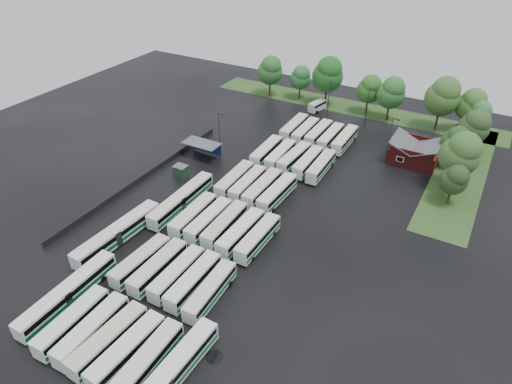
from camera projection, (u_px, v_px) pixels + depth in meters
The scene contains 62 objects.
ground at pixel (212, 234), 78.82m from camera, with size 160.00×160.00×0.00m, color black.
brick_building at pixel (414, 154), 98.91m from camera, with size 10.07×8.60×5.39m.
wash_shed at pixel (203, 145), 100.23m from camera, with size 8.20×4.20×3.58m.
utility_hut at pixel (181, 171), 93.90m from camera, with size 2.70×2.20×2.62m.
grass_strip_north at pixel (351, 107), 124.98m from camera, with size 80.00×10.00×0.01m, color #2E501F.
grass_strip_east at pixel (460, 173), 95.84m from camera, with size 10.00×50.00×0.01m, color #2E501F.
west_fence at pixel (144, 177), 93.44m from camera, with size 0.10×50.00×1.20m, color #2D2D30.
bus_r0c0 at pixel (72, 322), 60.57m from camera, with size 2.81×11.61×3.21m.
bus_r0c1 at pixel (92, 330), 59.38m from camera, with size 2.80×11.73×3.25m.
bus_r0c2 at pixel (108, 340), 58.07m from camera, with size 3.01×11.83×3.26m.
bus_r0c3 at pixel (127, 351), 56.75m from camera, with size 2.95×11.74×3.24m.
bus_r0c4 at pixel (148, 360), 55.58m from camera, with size 2.75×11.58×3.21m.
bus_r1c0 at pixel (141, 261), 70.54m from camera, with size 2.85×11.39×3.15m.
bus_r1c1 at pixel (158, 267), 69.34m from camera, with size 2.53×11.58×3.22m.
bus_r1c2 at pixel (177, 274), 68.21m from camera, with size 2.52×11.28×3.13m.
bus_r1c3 at pixel (193, 281), 66.91m from camera, with size 2.62×11.47×3.18m.
bus_r1c4 at pixel (210, 291), 65.28m from camera, with size 2.95×11.33×3.12m.
bus_r2c0 at pixel (193, 215), 80.37m from camera, with size 2.86×11.82×3.27m.
bus_r2c1 at pixel (209, 220), 79.18m from camera, with size 2.56×11.56×3.21m.
bus_r2c2 at pixel (225, 225), 78.10m from camera, with size 2.85×11.86×3.28m.
bus_r2c3 at pixel (241, 233), 76.29m from camera, with size 2.70×11.83×3.28m.
bus_r2c4 at pixel (258, 238), 75.19m from camera, with size 2.52×11.48×3.19m.
bus_r3c0 at pixel (235, 180), 90.34m from camera, with size 2.86×11.82×3.27m.
bus_r3c1 at pixel (248, 184), 89.06m from camera, with size 2.70×11.39×3.15m.
bus_r3c2 at pixel (262, 188), 87.70m from camera, with size 2.55×11.87×3.30m.
bus_r3c3 at pixel (277, 193), 86.31m from camera, with size 2.79×11.87×3.29m.
bus_r4c0 at pixel (266, 151), 100.22m from camera, with size 2.87×11.65×3.22m.
bus_r4c1 at pixel (280, 155), 98.88m from camera, with size 2.68×11.32×3.13m.
bus_r4c2 at pixel (294, 158), 97.80m from camera, with size 2.94×11.58×3.20m.
bus_r4c3 at pixel (308, 162), 96.30m from camera, with size 2.55×11.33×3.15m.
bus_r4c4 at pixel (321, 166), 94.83m from camera, with size 2.72×11.43×3.17m.
bus_r5c0 at pixel (294, 127), 110.31m from camera, with size 2.79×11.77×3.26m.
bus_r5c1 at pixel (305, 131), 108.70m from camera, with size 2.59×11.36×3.15m.
bus_r5c2 at pixel (319, 133), 107.75m from camera, with size 2.47×11.41×3.17m.
bus_r5c3 at pixel (331, 137), 106.14m from camera, with size 2.45×11.29×3.14m.
bus_r5c4 at pixel (345, 140), 104.87m from camera, with size 2.59×11.64×3.23m.
artic_bus_west_a at pixel (68, 293), 64.89m from camera, with size 2.74×16.95×3.14m.
artic_bus_west_b at pixel (181, 200), 84.48m from camera, with size 2.70×17.32×3.21m.
artic_bus_west_c at pixel (118, 234), 76.03m from camera, with size 3.28×17.91×3.31m.
artic_bus_east at pixel (167, 378), 53.47m from camera, with size 2.81×17.58×3.25m.
minibus at pixel (317, 106), 122.50m from camera, with size 3.25×6.03×2.50m.
tree_north_0 at pixel (270, 70), 127.95m from camera, with size 7.09×7.09×11.75m.
tree_north_1 at pixel (301, 77), 126.90m from camera, with size 5.87×5.87×9.72m.
tree_north_2 at pixel (328, 74), 121.38m from camera, with size 8.27×8.27×13.70m.
tree_north_3 at pixel (370, 89), 117.91m from camera, with size 6.44×6.44×10.67m.
tree_north_4 at pixel (392, 92), 113.92m from camera, with size 7.05×7.05×11.68m.
tree_north_5 at pixel (443, 96), 108.59m from camera, with size 8.25×8.25×13.67m.
tree_north_6 at pixel (472, 104), 107.94m from camera, with size 6.91×6.91×11.44m.
tree_east_0 at pixel (455, 179), 83.49m from camera, with size 5.15×5.14×8.51m.
tree_east_1 at pixel (461, 153), 86.13m from camera, with size 7.66×7.66×12.69m.
tree_east_2 at pixel (456, 141), 94.79m from camera, with size 5.79×5.79×9.58m.
tree_east_3 at pixel (475, 126), 98.46m from camera, with size 6.69×6.69×11.09m.
tree_east_4 at pixel (479, 114), 106.17m from camera, with size 5.78×5.78×9.57m.
lamp_post_ne at pixel (390, 137), 96.59m from camera, with size 1.60×0.31×10.36m.
lamp_post_nw at pixel (220, 131), 99.49m from camera, with size 1.55×0.30×10.04m.
lamp_post_back_w at pixel (329, 98), 114.83m from camera, with size 1.59×0.31×10.32m.
lamp_post_back_e at pixel (368, 104), 111.41m from camera, with size 1.58×0.31×10.29m.
puddle_0 at pixel (120, 316), 63.62m from camera, with size 5.07×5.07×0.01m, color black.
puddle_1 at pixel (150, 355), 58.34m from camera, with size 2.62×2.62×0.01m, color black.
puddle_2 at pixel (179, 210), 84.72m from camera, with size 7.63×7.63×0.01m, color black.
puddle_3 at pixel (235, 245), 76.37m from camera, with size 3.04×3.04×0.01m, color black.
puddle_4 at pixel (214, 357), 58.05m from camera, with size 2.29×2.29×0.01m, color black.
Camera 1 is at (37.16, -49.86, 49.59)m, focal length 32.00 mm.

